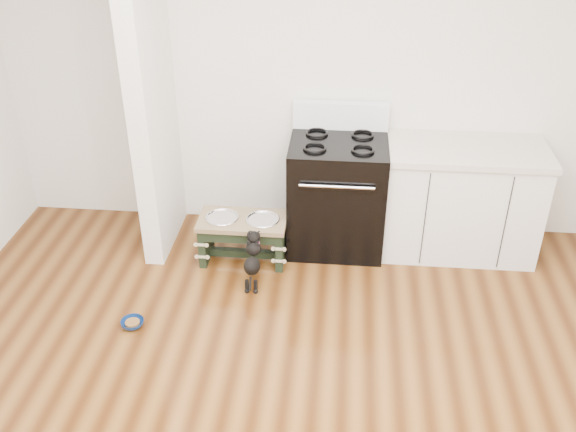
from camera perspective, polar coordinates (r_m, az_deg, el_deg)
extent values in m
plane|color=silver|center=(5.15, 2.03, 12.60)|extent=(5.00, 0.00, 5.00)
cube|color=silver|center=(4.98, -12.16, 11.30)|extent=(0.15, 0.80, 2.70)
cube|color=black|center=(5.18, 4.36, 1.89)|extent=(0.76, 0.65, 0.92)
cube|color=black|center=(4.95, 4.23, -0.45)|extent=(0.58, 0.02, 0.50)
cylinder|color=silver|center=(4.75, 4.36, 2.60)|extent=(0.56, 0.02, 0.02)
cube|color=white|center=(5.19, 4.70, 8.88)|extent=(0.76, 0.08, 0.22)
torus|color=black|center=(4.85, 2.40, 6.08)|extent=(0.18, 0.18, 0.02)
torus|color=black|center=(4.85, 6.67, 5.87)|extent=(0.18, 0.18, 0.02)
torus|color=black|center=(5.11, 2.58, 7.39)|extent=(0.18, 0.18, 0.02)
torus|color=black|center=(5.10, 6.65, 7.19)|extent=(0.18, 0.18, 0.02)
cube|color=silver|center=(5.30, 14.99, 1.19)|extent=(1.20, 0.60, 0.86)
cube|color=beige|center=(5.10, 15.68, 5.63)|extent=(1.24, 0.64, 0.05)
cube|color=black|center=(5.28, 14.81, -3.78)|extent=(1.20, 0.06, 0.10)
cube|color=black|center=(5.18, -7.30, -2.06)|extent=(0.06, 0.33, 0.34)
cube|color=black|center=(5.09, -0.63, -2.43)|extent=(0.06, 0.33, 0.34)
cube|color=black|center=(4.93, -4.32, -1.96)|extent=(0.55, 0.03, 0.09)
cube|color=black|center=(5.19, -3.95, -3.29)|extent=(0.55, 0.06, 0.06)
cube|color=brown|center=(5.02, -4.07, -0.44)|extent=(0.69, 0.37, 0.04)
cylinder|color=silver|center=(5.05, -5.87, -0.33)|extent=(0.24, 0.24, 0.04)
cylinder|color=silver|center=(5.00, -2.26, -0.51)|extent=(0.24, 0.24, 0.04)
torus|color=silver|center=(5.04, -5.89, -0.11)|extent=(0.27, 0.27, 0.02)
torus|color=silver|center=(4.99, -2.26, -0.29)|extent=(0.27, 0.27, 0.02)
cylinder|color=black|center=(4.84, -3.67, -6.22)|extent=(0.03, 0.03, 0.10)
cylinder|color=black|center=(4.83, -2.89, -6.27)|extent=(0.03, 0.03, 0.10)
sphere|color=black|center=(4.86, -3.67, -6.67)|extent=(0.04, 0.04, 0.04)
sphere|color=black|center=(4.85, -2.90, -6.72)|extent=(0.04, 0.04, 0.04)
ellipsoid|color=black|center=(4.81, -3.22, -4.47)|extent=(0.12, 0.28, 0.25)
sphere|color=black|center=(4.82, -3.10, -2.89)|extent=(0.11, 0.11, 0.11)
sphere|color=black|center=(4.81, -3.07, -1.92)|extent=(0.10, 0.10, 0.10)
sphere|color=black|center=(4.87, -3.33, -1.48)|extent=(0.03, 0.03, 0.03)
sphere|color=black|center=(4.86, -2.58, -1.52)|extent=(0.03, 0.03, 0.03)
cylinder|color=black|center=(4.77, -3.38, -6.01)|extent=(0.02, 0.08, 0.09)
torus|color=#C3396A|center=(4.82, -3.08, -2.39)|extent=(0.09, 0.06, 0.09)
imported|color=navy|center=(4.66, -13.66, -9.26)|extent=(0.18, 0.18, 0.05)
cylinder|color=brown|center=(4.66, -13.66, -9.22)|extent=(0.10, 0.10, 0.02)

